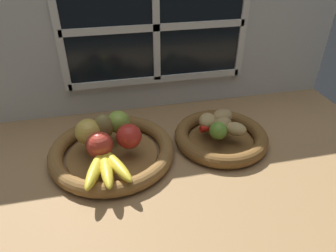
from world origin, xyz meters
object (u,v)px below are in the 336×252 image
object	(u,v)px
pear_brown	(104,127)
potato_small	(236,129)
fruit_bowl_right	(220,136)
banana_bunch_front	(106,167)
lime_near	(218,131)
apple_red_right	(129,136)
apple_red_front	(100,145)
fruit_bowl_left	(112,150)
potato_back	(223,116)
potato_large	(222,124)
apple_golden_left	(88,132)
chili_pepper	(217,126)
potato_oblong	(207,121)
apple_green_back	(118,122)

from	to	relation	value
pear_brown	potato_small	world-z (taller)	pear_brown
fruit_bowl_right	banana_bunch_front	distance (cm)	39.45
pear_brown	lime_near	world-z (taller)	pear_brown
apple_red_right	apple_red_front	bearing A→B (deg)	-163.72
fruit_bowl_left	fruit_bowl_right	xyz separation A→B (cm)	(35.19, 0.00, 0.01)
potato_back	potato_large	bearing A→B (deg)	-114.44
apple_red_front	pear_brown	xyz separation A→B (cm)	(1.57, 8.08, 0.53)
apple_red_front	banana_bunch_front	distance (cm)	7.64
potato_small	potato_back	bearing A→B (deg)	98.97
lime_near	banana_bunch_front	bearing A→B (deg)	-166.69
apple_golden_left	apple_red_front	world-z (taller)	apple_golden_left
banana_bunch_front	apple_golden_left	bearing A→B (deg)	106.24
chili_pepper	potato_back	bearing A→B (deg)	44.31
fruit_bowl_left	potato_large	size ratio (longest dim) A/B	5.29
potato_small	potato_large	size ratio (longest dim) A/B	0.96
banana_bunch_front	chili_pepper	bearing A→B (deg)	19.70
fruit_bowl_left	pear_brown	size ratio (longest dim) A/B	4.40
apple_red_front	potato_oblong	distance (cm)	35.59
pear_brown	fruit_bowl_left	bearing A→B (deg)	-61.27
fruit_bowl_right	pear_brown	xyz separation A→B (cm)	(-36.87, 3.06, 6.72)
apple_red_right	fruit_bowl_left	bearing A→B (deg)	154.77
potato_oblong	potato_back	bearing A→B (deg)	15.95
pear_brown	potato_back	size ratio (longest dim) A/B	1.20
fruit_bowl_right	apple_red_front	xyz separation A→B (cm)	(-38.44, -5.02, 6.19)
fruit_bowl_left	potato_back	distance (cm)	37.86
chili_pepper	fruit_bowl_right	bearing A→B (deg)	-41.62
apple_green_back	potato_oblong	size ratio (longest dim) A/B	1.04
potato_large	chili_pepper	distance (cm)	1.69
banana_bunch_front	potato_large	bearing A→B (deg)	18.20
pear_brown	potato_oblong	distance (cm)	33.15
apple_red_front	potato_back	size ratio (longest dim) A/B	1.06
pear_brown	chili_pepper	xyz separation A→B (cm)	(35.83, -2.34, -3.18)
fruit_bowl_left	potato_large	bearing A→B (deg)	-0.00
banana_bunch_front	lime_near	xyz separation A→B (cm)	(34.56, 8.18, 1.17)
fruit_bowl_right	potato_oblong	size ratio (longest dim) A/B	4.41
apple_red_front	potato_oblong	world-z (taller)	apple_red_front
apple_red_right	apple_red_front	size ratio (longest dim) A/B	0.98
apple_golden_left	potato_oblong	size ratio (longest dim) A/B	1.15
fruit_bowl_right	pear_brown	bearing A→B (deg)	175.25
potato_back	chili_pepper	world-z (taller)	potato_back
apple_red_right	banana_bunch_front	xyz separation A→B (cm)	(-7.42, -9.74, -2.11)
apple_golden_left	potato_small	xyz separation A→B (cm)	(44.82, -5.43, -1.92)
banana_bunch_front	potato_small	bearing A→B (deg)	12.34
apple_green_back	potato_oblong	world-z (taller)	apple_green_back
fruit_bowl_left	apple_red_front	world-z (taller)	apple_red_front
potato_back	potato_small	world-z (taller)	potato_back
potato_back	potato_small	distance (cm)	8.10
fruit_bowl_right	lime_near	bearing A→B (deg)	-123.69
apple_red_front	banana_bunch_front	bearing A→B (deg)	-80.90
banana_bunch_front	chili_pepper	size ratio (longest dim) A/B	1.47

